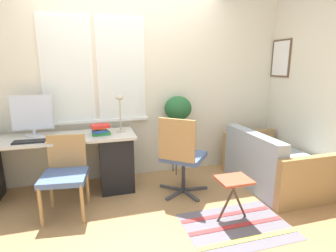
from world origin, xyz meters
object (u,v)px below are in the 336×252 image
at_px(plant_stand, 178,136).
at_px(potted_plant, 178,110).
at_px(desk_chair_wooden, 65,172).
at_px(couch_loveseat, 272,166).
at_px(keyboard, 29,141).
at_px(folding_stool, 234,184).
at_px(book_stack, 100,129).
at_px(office_chair_swivel, 181,155).
at_px(mouse, 54,139).
at_px(desk_lamp, 120,108).
at_px(monitor, 32,115).

bearing_deg(plant_stand, potted_plant, -123.69).
relative_size(desk_chair_wooden, couch_loveseat, 0.64).
height_order(keyboard, folding_stool, keyboard).
height_order(keyboard, book_stack, book_stack).
bearing_deg(folding_stool, desk_chair_wooden, 158.72).
height_order(keyboard, desk_chair_wooden, desk_chair_wooden).
bearing_deg(office_chair_swivel, potted_plant, -64.70).
distance_m(mouse, desk_chair_wooden, 0.45).
height_order(office_chair_swivel, folding_stool, office_chair_swivel).
relative_size(desk_chair_wooden, potted_plant, 1.75).
xyz_separation_m(desk_lamp, plant_stand, (0.82, 0.16, -0.48)).
distance_m(keyboard, desk_chair_wooden, 0.55).
distance_m(mouse, desk_lamp, 0.84).
relative_size(monitor, book_stack, 2.08).
xyz_separation_m(keyboard, book_stack, (0.76, 0.10, 0.06)).
relative_size(mouse, desk_chair_wooden, 0.07).
xyz_separation_m(keyboard, folding_stool, (2.00, -0.94, -0.34)).
bearing_deg(desk_chair_wooden, monitor, 129.16).
xyz_separation_m(keyboard, couch_loveseat, (2.91, -0.35, -0.47)).
distance_m(monitor, couch_loveseat, 3.06).
bearing_deg(potted_plant, office_chair_swivel, -104.52).
xyz_separation_m(desk_lamp, book_stack, (-0.26, -0.10, -0.24)).
bearing_deg(couch_loveseat, mouse, 81.95).
bearing_deg(mouse, couch_loveseat, -8.05).
height_order(couch_loveseat, folding_stool, couch_loveseat).
bearing_deg(plant_stand, couch_loveseat, -33.49).
relative_size(desk_lamp, office_chair_swivel, 0.47).
bearing_deg(desk_chair_wooden, desk_lamp, 44.74).
height_order(desk_chair_wooden, folding_stool, desk_chair_wooden).
relative_size(couch_loveseat, plant_stand, 1.93).
bearing_deg(desk_lamp, potted_plant, 10.91).
height_order(desk_chair_wooden, couch_loveseat, desk_chair_wooden).
bearing_deg(book_stack, potted_plant, 13.57).
bearing_deg(potted_plant, monitor, -177.59).
height_order(office_chair_swivel, plant_stand, office_chair_swivel).
xyz_separation_m(plant_stand, folding_stool, (0.16, -1.30, -0.16)).
xyz_separation_m(desk_lamp, folding_stool, (0.98, -1.14, -0.64)).
xyz_separation_m(book_stack, office_chair_swivel, (0.91, -0.38, -0.28)).
distance_m(monitor, plant_stand, 1.88).
relative_size(desk_lamp, book_stack, 1.97).
bearing_deg(keyboard, folding_stool, -25.06).
relative_size(potted_plant, folding_stool, 1.03).
distance_m(desk_lamp, folding_stool, 1.63).
bearing_deg(book_stack, desk_chair_wooden, -134.33).
bearing_deg(potted_plant, folding_stool, -82.87).
height_order(plant_stand, folding_stool, plant_stand).
xyz_separation_m(monitor, desk_chair_wooden, (0.37, -0.58, -0.52)).
xyz_separation_m(desk_lamp, potted_plant, (0.82, 0.16, -0.09)).
bearing_deg(keyboard, couch_loveseat, -6.79).
bearing_deg(desk_chair_wooden, couch_loveseat, 5.89).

